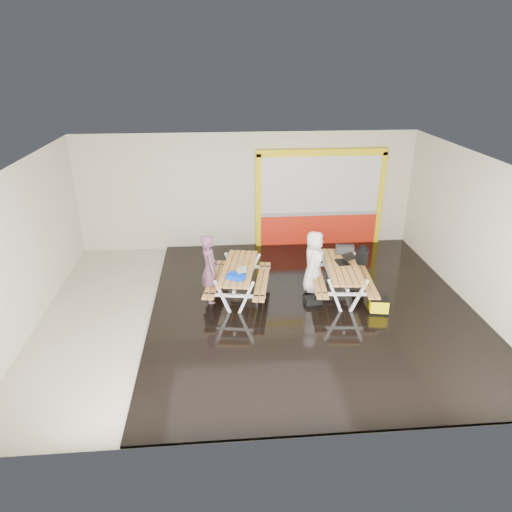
{
  "coord_description": "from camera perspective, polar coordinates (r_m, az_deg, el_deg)",
  "views": [
    {
      "loc": [
        -0.88,
        -9.46,
        5.55
      ],
      "look_at": [
        0.0,
        0.9,
        1.0
      ],
      "focal_mm": 32.58,
      "sensor_mm": 36.0,
      "label": 1
    }
  ],
  "objects": [
    {
      "name": "picnic_table_right",
      "position": [
        11.5,
        10.5,
        -2.06
      ],
      "size": [
        1.62,
        2.23,
        0.84
      ],
      "color": "#B67E3E",
      "rests_on": "deck"
    },
    {
      "name": "kiosk",
      "position": [
        14.34,
        7.82,
        6.77
      ],
      "size": [
        3.88,
        0.16,
        3.0
      ],
      "color": "red",
      "rests_on": "room"
    },
    {
      "name": "deck",
      "position": [
        11.16,
        6.84,
        -6.23
      ],
      "size": [
        7.5,
        7.98,
        0.05
      ],
      "primitive_type": "cube",
      "color": "black",
      "rests_on": "room"
    },
    {
      "name": "laptop_right",
      "position": [
        11.57,
        10.81,
        -0.51
      ],
      "size": [
        0.48,
        0.43,
        0.19
      ],
      "color": "black",
      "rests_on": "picnic_table_right"
    },
    {
      "name": "toolbox",
      "position": [
        12.09,
        10.84,
        0.8
      ],
      "size": [
        0.48,
        0.28,
        0.26
      ],
      "color": "black",
      "rests_on": "picnic_table_right"
    },
    {
      "name": "fluke_bag",
      "position": [
        11.09,
        14.86,
        -5.93
      ],
      "size": [
        0.47,
        0.35,
        0.37
      ],
      "color": "black",
      "rests_on": "deck"
    },
    {
      "name": "backpack",
      "position": [
        12.28,
        12.92,
        0.07
      ],
      "size": [
        0.34,
        0.29,
        0.49
      ],
      "color": "black",
      "rests_on": "picnic_table_right"
    },
    {
      "name": "blue_pouch",
      "position": [
        10.59,
        -2.46,
        -2.51
      ],
      "size": [
        0.45,
        0.41,
        0.11
      ],
      "primitive_type": "cube",
      "rotation": [
        0.0,
        0.0,
        -0.51
      ],
      "color": "#0033E9",
      "rests_on": "picnic_table_left"
    },
    {
      "name": "picnic_table_left",
      "position": [
        11.25,
        -2.15,
        -2.29
      ],
      "size": [
        1.76,
        2.31,
        0.84
      ],
      "color": "#B67E3E",
      "rests_on": "deck"
    },
    {
      "name": "person_right",
      "position": [
        11.44,
        7.1,
        -0.66
      ],
      "size": [
        0.73,
        0.88,
        1.55
      ],
      "primitive_type": "imported",
      "rotation": [
        0.0,
        0.0,
        1.21
      ],
      "color": "white",
      "rests_on": "deck"
    },
    {
      "name": "person_left",
      "position": [
        11.01,
        -5.7,
        -1.62
      ],
      "size": [
        0.51,
        0.69,
        1.73
      ],
      "primitive_type": "imported",
      "rotation": [
        0.0,
        0.0,
        1.74
      ],
      "color": "#684056",
      "rests_on": "deck"
    },
    {
      "name": "dark_case",
      "position": [
        11.25,
        6.98,
        -5.41
      ],
      "size": [
        0.43,
        0.35,
        0.15
      ],
      "primitive_type": "cube",
      "rotation": [
        0.0,
        0.0,
        0.14
      ],
      "color": "black",
      "rests_on": "deck"
    },
    {
      "name": "laptop_left",
      "position": [
        10.75,
        -2.26,
        -2.1
      ],
      "size": [
        0.4,
        0.37,
        0.17
      ],
      "color": "silver",
      "rests_on": "picnic_table_left"
    },
    {
      "name": "room",
      "position": [
        10.24,
        0.42,
        1.83
      ],
      "size": [
        10.02,
        8.02,
        3.52
      ],
      "color": "beige",
      "rests_on": "ground"
    }
  ]
}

